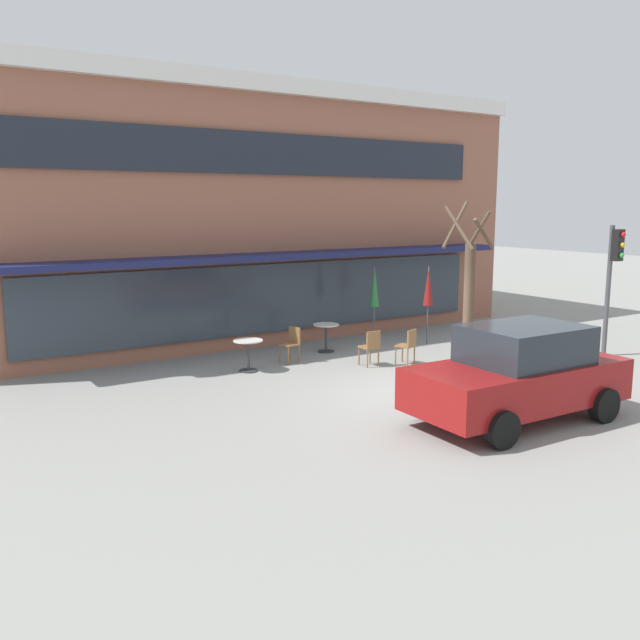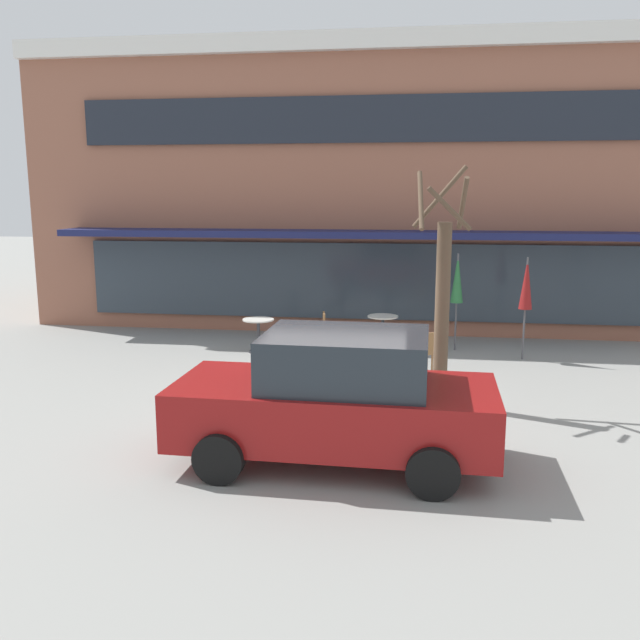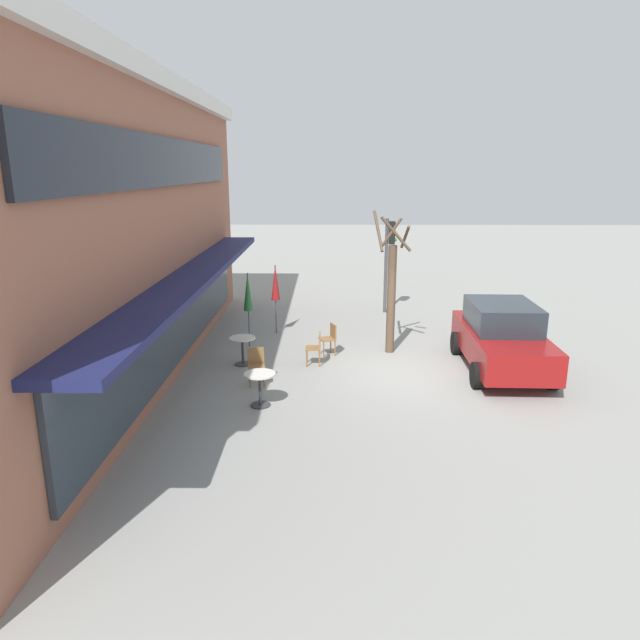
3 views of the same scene
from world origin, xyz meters
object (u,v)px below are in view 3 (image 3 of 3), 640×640
cafe_table_streetside (260,384)px  street_tree (391,291)px  cafe_chair_0 (330,337)px  patio_umbrella_green_folded (248,292)px  patio_umbrella_cream_folded (275,283)px  cafe_table_near_wall (243,346)px  cafe_chair_2 (316,346)px  parked_sedan (502,337)px  traffic_light_pole (389,250)px  cafe_chair_1 (256,363)px

cafe_table_streetside → street_tree: size_ratio=0.19×
cafe_chair_0 → street_tree: street_tree is taller
cafe_table_streetside → patio_umbrella_green_folded: (4.38, 0.82, 1.11)m
patio_umbrella_green_folded → patio_umbrella_cream_folded: 1.55m
cafe_table_near_wall → cafe_chair_0: bearing=-69.4°
patio_umbrella_green_folded → cafe_chair_2: size_ratio=2.47×
parked_sedan → street_tree: size_ratio=1.07×
cafe_table_streetside → parked_sedan: bearing=-67.8°
cafe_table_near_wall → traffic_light_pole: traffic_light_pole is taller
patio_umbrella_cream_folded → parked_sedan: bearing=-118.4°
cafe_table_near_wall → cafe_chair_2: 1.96m
street_tree → traffic_light_pole: size_ratio=1.17×
patio_umbrella_green_folded → traffic_light_pole: (4.20, -4.50, 0.67)m
cafe_table_near_wall → traffic_light_pole: (5.84, -4.46, 1.78)m
cafe_table_near_wall → parked_sedan: parked_sedan is taller
cafe_chair_2 → parked_sedan: 4.85m
cafe_table_near_wall → street_tree: 4.39m
parked_sedan → cafe_table_near_wall: bearing=87.6°
street_tree → cafe_chair_1: bearing=125.9°
cafe_chair_2 → street_tree: size_ratio=0.22×
cafe_table_streetside → parked_sedan: (2.45, -6.00, 0.36)m
cafe_chair_2 → parked_sedan: (-0.29, -4.82, 0.35)m
street_tree → patio_umbrella_green_folded: bearing=83.0°
patio_umbrella_cream_folded → parked_sedan: size_ratio=0.52×
cafe_table_near_wall → cafe_chair_1: bearing=-158.9°
patio_umbrella_cream_folded → traffic_light_pole: 4.79m
cafe_table_near_wall → cafe_chair_0: 2.49m
cafe_chair_0 → cafe_table_streetside: bearing=156.8°
cafe_chair_1 → street_tree: (2.54, -3.51, 1.26)m
cafe_table_streetside → street_tree: street_tree is taller
cafe_table_streetside → patio_umbrella_cream_folded: patio_umbrella_cream_folded is taller
patio_umbrella_green_folded → patio_umbrella_cream_folded: same height
parked_sedan → traffic_light_pole: size_ratio=1.25×
patio_umbrella_green_folded → cafe_chair_1: patio_umbrella_green_folded is taller
cafe_chair_1 → street_tree: size_ratio=0.22×
cafe_table_streetside → cafe_chair_1: size_ratio=0.85×
patio_umbrella_cream_folded → cafe_chair_1: patio_umbrella_cream_folded is taller
cafe_table_near_wall → parked_sedan: bearing=-92.4°
cafe_chair_0 → cafe_chair_1: size_ratio=1.00×
cafe_chair_1 → traffic_light_pole: traffic_light_pole is taller
cafe_chair_1 → cafe_chair_0: bearing=-38.4°
cafe_table_streetside → cafe_chair_0: size_ratio=0.85×
patio_umbrella_green_folded → parked_sedan: bearing=-105.8°
patio_umbrella_green_folded → cafe_chair_1: bearing=-169.2°
cafe_chair_1 → patio_umbrella_green_folded: bearing=10.8°
street_tree → traffic_light_pole: street_tree is taller
patio_umbrella_cream_folded → parked_sedan: 7.03m
cafe_table_near_wall → cafe_chair_1: cafe_chair_1 is taller
cafe_table_streetside → patio_umbrella_green_folded: patio_umbrella_green_folded is taller
parked_sedan → patio_umbrella_green_folded: bearing=74.2°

